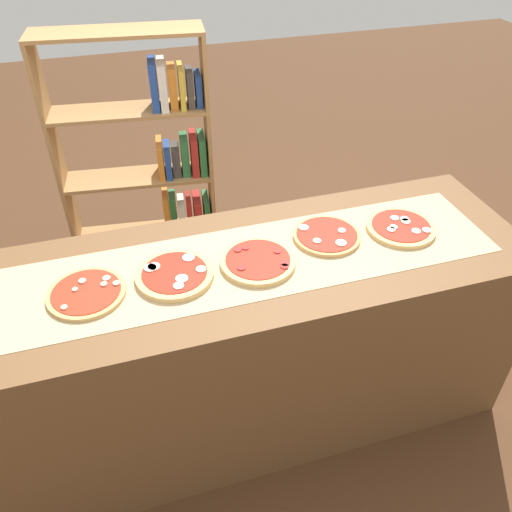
{
  "coord_description": "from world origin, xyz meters",
  "views": [
    {
      "loc": [
        -0.47,
        -1.53,
        2.22
      ],
      "look_at": [
        0.0,
        0.0,
        0.95
      ],
      "focal_mm": 36.61,
      "sensor_mm": 36.0,
      "label": 1
    }
  ],
  "objects_px": {
    "pizza_mozzarella_1": "(175,274)",
    "pizza_pepperoni_2": "(258,261)",
    "pizza_mozzarella_3": "(327,236)",
    "pizza_mozzarella_4": "(401,227)",
    "bookshelf": "(159,176)",
    "pizza_mushroom_0": "(87,293)"
  },
  "relations": [
    {
      "from": "bookshelf",
      "to": "pizza_mozzarella_1",
      "type": "bearing_deg",
      "value": -94.52
    },
    {
      "from": "pizza_pepperoni_2",
      "to": "pizza_mozzarella_3",
      "type": "distance_m",
      "value": 0.33
    },
    {
      "from": "bookshelf",
      "to": "pizza_mushroom_0",
      "type": "bearing_deg",
      "value": -110.6
    },
    {
      "from": "pizza_mozzarella_3",
      "to": "bookshelf",
      "type": "bearing_deg",
      "value": 118.96
    },
    {
      "from": "pizza_mozzarella_1",
      "to": "bookshelf",
      "type": "relative_size",
      "value": 0.19
    },
    {
      "from": "pizza_mozzarella_3",
      "to": "bookshelf",
      "type": "xyz_separation_m",
      "value": [
        -0.56,
        1.02,
        -0.18
      ]
    },
    {
      "from": "pizza_mozzarella_1",
      "to": "pizza_mozzarella_4",
      "type": "relative_size",
      "value": 1.01
    },
    {
      "from": "pizza_mushroom_0",
      "to": "pizza_pepperoni_2",
      "type": "relative_size",
      "value": 0.96
    },
    {
      "from": "pizza_mozzarella_3",
      "to": "bookshelf",
      "type": "relative_size",
      "value": 0.18
    },
    {
      "from": "pizza_mozzarella_3",
      "to": "pizza_mushroom_0",
      "type": "bearing_deg",
      "value": -175.73
    },
    {
      "from": "pizza_mushroom_0",
      "to": "bookshelf",
      "type": "xyz_separation_m",
      "value": [
        0.41,
        1.09,
        -0.18
      ]
    },
    {
      "from": "pizza_mozzarella_1",
      "to": "pizza_mozzarella_4",
      "type": "distance_m",
      "value": 0.97
    },
    {
      "from": "pizza_mozzarella_1",
      "to": "pizza_mozzarella_3",
      "type": "bearing_deg",
      "value": 5.86
    },
    {
      "from": "bookshelf",
      "to": "pizza_mozzarella_4",
      "type": "bearing_deg",
      "value": -49.89
    },
    {
      "from": "pizza_mozzarella_3",
      "to": "pizza_mozzarella_4",
      "type": "distance_m",
      "value": 0.33
    },
    {
      "from": "pizza_mozzarella_1",
      "to": "pizza_mozzarella_4",
      "type": "height_order",
      "value": "pizza_mozzarella_1"
    },
    {
      "from": "pizza_mushroom_0",
      "to": "pizza_mozzarella_3",
      "type": "distance_m",
      "value": 0.97
    },
    {
      "from": "pizza_pepperoni_2",
      "to": "pizza_mozzarella_3",
      "type": "height_order",
      "value": "pizza_pepperoni_2"
    },
    {
      "from": "pizza_pepperoni_2",
      "to": "pizza_mozzarella_3",
      "type": "xyz_separation_m",
      "value": [
        0.32,
        0.08,
        -0.0
      ]
    },
    {
      "from": "pizza_mozzarella_1",
      "to": "pizza_pepperoni_2",
      "type": "distance_m",
      "value": 0.32
    },
    {
      "from": "pizza_mushroom_0",
      "to": "pizza_mozzarella_3",
      "type": "relative_size",
      "value": 1.01
    },
    {
      "from": "pizza_pepperoni_2",
      "to": "pizza_mozzarella_1",
      "type": "bearing_deg",
      "value": 177.49
    }
  ]
}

